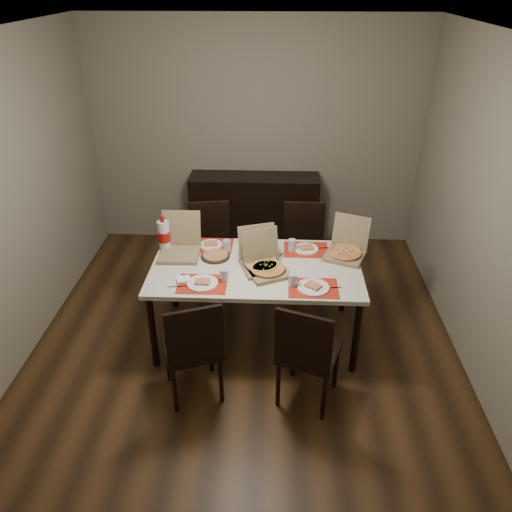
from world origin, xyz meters
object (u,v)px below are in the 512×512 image
Objects in this scene: dining_table at (256,273)px; soda_bottle at (164,236)px; chair_near_left at (193,346)px; dip_bowl at (275,252)px; chair_far_left at (210,244)px; pizza_box_center at (266,266)px; chair_far_right at (304,244)px; sideboard at (254,212)px; chair_near_right at (307,352)px.

dining_table is 5.42× the size of soda_bottle.
chair_near_left is (-0.44, -0.79, -0.17)m from dining_table.
dip_bowl is (0.16, 0.23, 0.08)m from dining_table.
chair_far_left is 2.00× the size of pizza_box_center.
chair_far_right is at bearing 61.60° from chair_near_left.
sideboard is at bearing 82.36° from chair_near_left.
chair_near_right reaches higher than dip_bowl.
pizza_box_center is at bearing -20.41° from soda_bottle.
soda_bottle is (-0.40, 1.06, 0.38)m from chair_near_left.
chair_near_left reaches higher than dining_table.
chair_far_left is 2.80× the size of soda_bottle.
soda_bottle is (-1.25, 1.08, 0.38)m from chair_near_right.
dining_table is 3.86× the size of pizza_box_center.
pizza_box_center is (-0.36, -0.94, 0.29)m from chair_far_right.
chair_near_left and chair_far_left have the same top height.
sideboard is at bearing 99.56° from dip_bowl.
chair_near_left is 1.62m from chair_far_left.
soda_bottle reaches higher than chair_near_left.
pizza_box_center is 1.00m from soda_bottle.
soda_bottle is at bearing -155.42° from chair_far_right.
chair_near_left is at bearing -126.62° from pizza_box_center.
chair_near_left is 0.93m from pizza_box_center.
chair_far_right is 2.00× the size of pizza_box_center.
chair_near_right is 1.67m from chair_far_right.
chair_near_right and chair_far_left have the same top height.
chair_near_left is at bearing -97.64° from sideboard.
sideboard is 1.02m from chair_far_left.
sideboard is at bearing 95.79° from pizza_box_center.
chair_far_right reaches higher than dip_bowl.
chair_far_left is at bearing 123.39° from pizza_box_center.
dip_bowl is 0.39× the size of soda_bottle.
soda_bottle is (-0.84, 0.26, 0.21)m from dining_table.
pizza_box_center is (0.09, -0.08, 0.12)m from dining_table.
chair_near_left is at bearing -120.51° from dip_bowl.
chair_near_right is 2.80× the size of soda_bottle.
chair_far_right is (0.55, -0.90, 0.06)m from sideboard.
dining_table is 1.94× the size of chair_near_left.
sideboard is 1.61× the size of chair_far_right.
pizza_box_center reaches higher than chair_near_right.
soda_bottle is (-0.93, 0.35, 0.09)m from pizza_box_center.
soda_bottle reaches higher than chair_near_right.
chair_far_right is at bearing 68.85° from pizza_box_center.
dining_table is at bearing -125.68° from dip_bowl.
pizza_box_center is (0.19, -1.84, 0.35)m from sideboard.
chair_near_left is 7.22× the size of dip_bowl.
soda_bottle is at bearing 159.59° from pizza_box_center.
sideboard is 2.57m from chair_near_left.
chair_near_left is at bearing 178.44° from chair_near_right.
pizza_box_center is at bearing -42.28° from dining_table.
sideboard reaches higher than dining_table.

